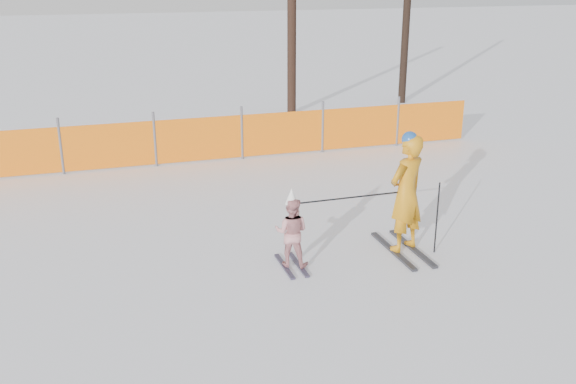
% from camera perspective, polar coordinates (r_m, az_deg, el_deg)
% --- Properties ---
extents(ground, '(120.00, 120.00, 0.00)m').
position_cam_1_polar(ground, '(9.76, 0.88, -6.48)').
color(ground, white).
rests_on(ground, ground).
extents(adult, '(0.80, 1.48, 1.94)m').
position_cam_1_polar(adult, '(10.03, 10.47, -0.08)').
color(adult, black).
rests_on(adult, ground).
extents(child, '(0.64, 0.87, 1.24)m').
position_cam_1_polar(child, '(9.48, 0.31, -3.52)').
color(child, black).
rests_on(child, ground).
extents(ski_poles, '(2.20, 0.22, 1.16)m').
position_cam_1_polar(ski_poles, '(9.85, 8.84, -1.26)').
color(ski_poles, black).
rests_on(ski_poles, ground).
extents(safety_fence, '(15.89, 0.06, 1.25)m').
position_cam_1_polar(safety_fence, '(14.70, -12.31, 4.29)').
color(safety_fence, '#595960').
rests_on(safety_fence, ground).
extents(tree_trunks, '(4.29, 0.80, 6.25)m').
position_cam_1_polar(tree_trunks, '(20.51, 5.43, 15.62)').
color(tree_trunks, black).
rests_on(tree_trunks, ground).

